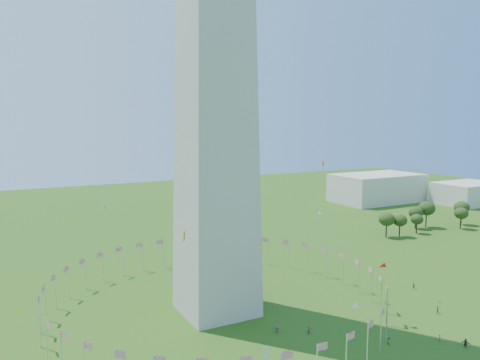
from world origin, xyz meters
name	(u,v)px	position (x,y,z in m)	size (l,w,h in m)	color
flag_ring	(217,293)	(0.00, 50.00, 4.50)	(80.24, 80.24, 9.00)	silver
gov_building_east_a	(377,188)	(150.00, 150.00, 8.00)	(50.00, 30.00, 16.00)	beige
gov_building_east_b	(468,193)	(190.00, 120.00, 6.00)	(35.00, 25.00, 12.00)	beige
kites_aloft	(353,255)	(17.82, 21.56, 19.14)	(99.91, 72.91, 36.10)	red
tree_line_east	(426,219)	(116.07, 85.77, 5.00)	(53.72, 15.64, 11.37)	#314E1A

